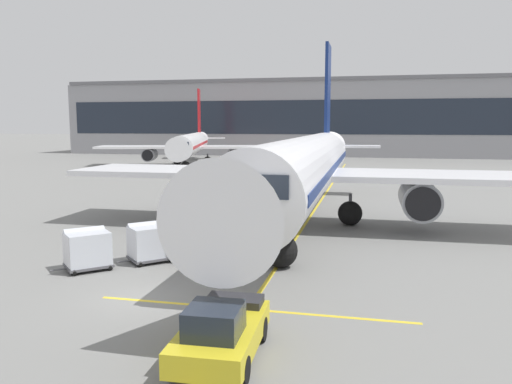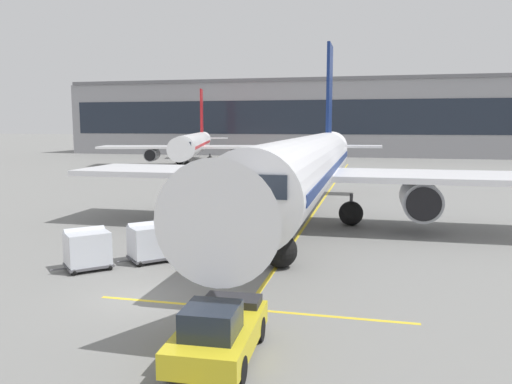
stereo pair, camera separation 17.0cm
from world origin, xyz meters
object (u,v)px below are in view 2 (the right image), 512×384
Objects in this scene: safety_cone_engine_keepout at (223,224)px; distant_airplane at (194,144)px; pushback_tug at (218,332)px; safety_cone_wingtip at (204,221)px; ground_crew_by_loader at (175,243)px; baggage_cart_lead at (150,241)px; belt_loader at (211,234)px; baggage_cart_second at (87,248)px; ground_crew_by_carts at (215,232)px; parked_airplane at (307,167)px.

distant_airplane reaches higher than safety_cone_engine_keepout.
pushback_tug is 19.65m from safety_cone_wingtip.
ground_crew_by_loader is 2.65× the size of safety_cone_engine_keepout.
safety_cone_wingtip is (-0.31, 9.09, -0.68)m from baggage_cart_lead.
safety_cone_engine_keepout is (-1.02, 5.70, -0.58)m from belt_loader.
baggage_cart_second is 6.76m from ground_crew_by_carts.
parked_airplane is 1.06× the size of distant_airplane.
safety_cone_wingtip is at bearing -69.19° from distant_airplane.
baggage_cart_lead reaches higher than pushback_tug.
distant_airplane is (-20.65, 53.92, 2.54)m from belt_loader.
baggage_cart_second is 11.43m from pushback_tug.
parked_airplane is 63.18× the size of safety_cone_wingtip.
baggage_cart_lead is at bearing -72.02° from distant_airplane.
pushback_tug reaches higher than safety_cone_engine_keepout.
belt_loader is at bearing -69.04° from distant_airplane.
ground_crew_by_loader is at bearing 27.04° from baggage_cart_second.
safety_cone_wingtip is (-6.73, -1.43, -3.63)m from parked_airplane.
distant_airplane is (-20.83, 53.73, 2.45)m from ground_crew_by_carts.
baggage_cart_lead is at bearing 124.71° from pushback_tug.
parked_airplane is at bearing 62.51° from ground_crew_by_carts.
ground_crew_by_carts is at bearing 45.89° from baggage_cart_second.
pushback_tug is at bearing -61.09° from ground_crew_by_loader.
belt_loader is 2.96m from ground_crew_by_loader.
baggage_cart_second is at bearing 139.76° from pushback_tug.
belt_loader reaches higher than baggage_cart_lead.
safety_cone_engine_keepout is at bearing 102.31° from ground_crew_by_carts.
ground_crew_by_loader reaches higher than safety_cone_wingtip.
belt_loader is at bearing 49.98° from baggage_cart_lead.
ground_crew_by_loader is at bearing -115.41° from parked_airplane.
baggage_cart_lead is 1.00× the size of baggage_cart_second.
safety_cone_engine_keepout is at bearing -67.85° from distant_airplane.
distant_airplane reaches higher than baggage_cart_second.
safety_cone_wingtip is (-6.78, 18.43, -0.51)m from pushback_tug.
baggage_cart_second is at bearing -99.96° from safety_cone_wingtip.
distant_airplane is (-24.85, 65.96, 2.62)m from pushback_tug.
safety_cone_engine_keepout is at bearing 100.16° from belt_loader.
distant_airplane is at bearing 110.81° from safety_cone_wingtip.
baggage_cart_second reaches higher than safety_cone_engine_keepout.
baggage_cart_lead is 2.99m from baggage_cart_second.
pushback_tug is 12.88m from ground_crew_by_carts.
baggage_cart_second is at bearing -124.80° from parked_airplane.
ground_crew_by_loader and ground_crew_by_carts have the same top height.
safety_cone_wingtip is (-2.58, 6.38, -0.58)m from belt_loader.
baggage_cart_second is (-2.25, -1.96, 0.00)m from baggage_cart_lead.
pushback_tug reaches higher than ground_crew_by_loader.
belt_loader is 2.76× the size of ground_crew_by_loader.
parked_airplane reaches higher than baggage_cart_second.
distant_airplane is at bearing 111.19° from ground_crew_by_carts.
safety_cone_wingtip is at bearing 100.38° from ground_crew_by_loader.
baggage_cart_second is 3.87× the size of safety_cone_engine_keepout.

